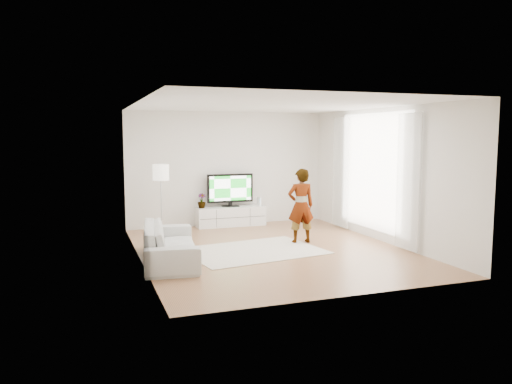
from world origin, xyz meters
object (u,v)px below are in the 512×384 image
object	(u,v)px
rug	(254,251)
sofa	(170,243)
player	(301,206)
floor_lamp	(161,176)
television	(230,189)
media_console	(231,216)

from	to	relation	value
rug	sofa	distance (m)	1.70
rug	player	size ratio (longest dim) A/B	1.64
player	floor_lamp	distance (m)	3.13
player	sofa	xyz separation A→B (m)	(-2.82, -0.63, -0.45)
player	floor_lamp	size ratio (longest dim) A/B	0.96
floor_lamp	sofa	bearing A→B (deg)	-95.21
player	sofa	distance (m)	2.93
television	player	xyz separation A→B (m)	(0.81, -2.39, -0.14)
sofa	floor_lamp	world-z (taller)	floor_lamp
media_console	sofa	world-z (taller)	sofa
sofa	floor_lamp	bearing A→B (deg)	2.54
media_console	player	size ratio (longest dim) A/B	1.11
media_console	rug	distance (m)	2.79
floor_lamp	media_console	bearing A→B (deg)	22.24
television	rug	bearing A→B (deg)	-97.34
sofa	media_console	bearing A→B (deg)	-26.12
media_console	rug	world-z (taller)	media_console
player	floor_lamp	xyz separation A→B (m)	(-2.62, 1.62, 0.57)
sofa	player	bearing A→B (deg)	-69.62
media_console	sofa	distance (m)	3.61
sofa	television	bearing A→B (deg)	-25.88
television	floor_lamp	world-z (taller)	floor_lamp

